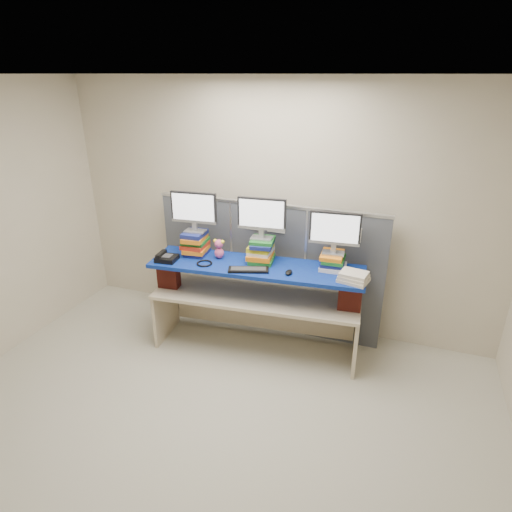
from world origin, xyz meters
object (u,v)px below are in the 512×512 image
at_px(keyboard, 248,270).
at_px(desk, 256,306).
at_px(desk_phone, 166,258).
at_px(monitor_left, 194,210).
at_px(monitor_center, 262,216).
at_px(monitor_right, 335,231).
at_px(blue_board, 256,267).

bearing_deg(keyboard, desk, 63.25).
xyz_separation_m(desk, keyboard, (-0.02, -0.16, 0.49)).
distance_m(keyboard, desk_phone, 0.90).
bearing_deg(monitor_left, desk_phone, -134.16).
relative_size(desk, monitor_center, 4.48).
distance_m(desk, monitor_left, 1.21).
relative_size(desk, desk_phone, 9.83).
bearing_deg(monitor_right, desk, -171.12).
bearing_deg(desk, desk_phone, -172.30).
relative_size(keyboard, desk_phone, 1.87).
relative_size(monitor_left, monitor_right, 1.00).
bearing_deg(desk, monitor_right, 8.88).
bearing_deg(monitor_left, blue_board, -9.64).
xyz_separation_m(monitor_center, desk_phone, (-0.93, -0.34, -0.46)).
relative_size(desk, monitor_left, 4.48).
bearing_deg(monitor_right, keyboard, -161.15).
relative_size(blue_board, keyboard, 5.21).
distance_m(monitor_center, desk_phone, 1.09).
relative_size(monitor_right, desk_phone, 2.19).
height_order(blue_board, desk_phone, desk_phone).
xyz_separation_m(blue_board, keyboard, (-0.02, -0.16, 0.03)).
distance_m(monitor_right, desk_phone, 1.75).
bearing_deg(monitor_center, monitor_left, -180.00).
bearing_deg(monitor_left, monitor_right, 0.00).
bearing_deg(monitor_right, monitor_center, 180.00).
relative_size(blue_board, desk_phone, 9.74).
xyz_separation_m(desk, blue_board, (-0.00, 0.00, 0.46)).
xyz_separation_m(monitor_center, monitor_right, (0.73, 0.07, -0.09)).
bearing_deg(keyboard, desk_phone, 165.39).
height_order(blue_board, monitor_center, monitor_center).
height_order(monitor_center, monitor_right, monitor_center).
distance_m(desk, monitor_right, 1.17).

